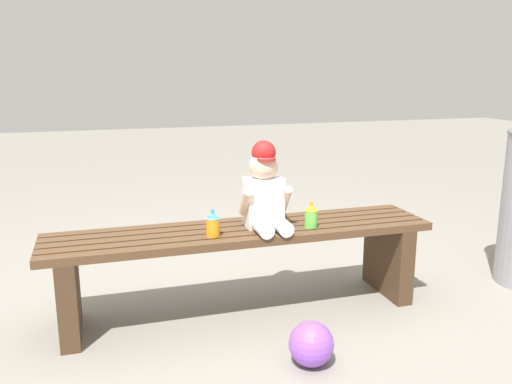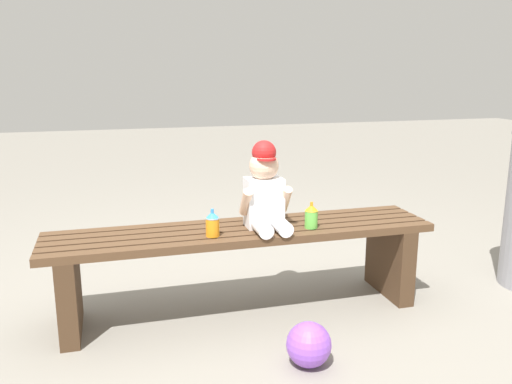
{
  "view_description": "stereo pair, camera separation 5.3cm",
  "coord_description": "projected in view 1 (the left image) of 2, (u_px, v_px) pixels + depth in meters",
  "views": [
    {
      "loc": [
        -0.62,
        -2.29,
        1.15
      ],
      "look_at": [
        0.05,
        -0.05,
        0.6
      ],
      "focal_mm": 37.47,
      "sensor_mm": 36.0,
      "label": 1
    },
    {
      "loc": [
        -0.57,
        -2.3,
        1.15
      ],
      "look_at": [
        0.05,
        -0.05,
        0.6
      ],
      "focal_mm": 37.47,
      "sensor_mm": 36.0,
      "label": 2
    }
  ],
  "objects": [
    {
      "name": "sippy_cup_right",
      "position": [
        311.0,
        215.0,
        2.47
      ],
      "size": [
        0.06,
        0.06,
        0.12
      ],
      "color": "#66CC4C",
      "rests_on": "park_bench"
    },
    {
      "name": "child_figure",
      "position": [
        265.0,
        190.0,
        2.45
      ],
      "size": [
        0.23,
        0.27,
        0.4
      ],
      "color": "white",
      "rests_on": "park_bench"
    },
    {
      "name": "toy_ball",
      "position": [
        311.0,
        344.0,
        2.08
      ],
      "size": [
        0.18,
        0.18,
        0.18
      ],
      "primitive_type": "sphere",
      "color": "#8C4CCC",
      "rests_on": "ground_plane"
    },
    {
      "name": "sippy_cup_left",
      "position": [
        213.0,
        224.0,
        2.34
      ],
      "size": [
        0.06,
        0.06,
        0.12
      ],
      "color": "orange",
      "rests_on": "park_bench"
    },
    {
      "name": "park_bench",
      "position": [
        242.0,
        254.0,
        2.5
      ],
      "size": [
        1.8,
        0.37,
        0.42
      ],
      "color": "#513823",
      "rests_on": "ground_plane"
    },
    {
      "name": "ground_plane",
      "position": [
        242.0,
        311.0,
        2.57
      ],
      "size": [
        16.0,
        16.0,
        0.0
      ],
      "primitive_type": "plane",
      "color": "gray"
    }
  ]
}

